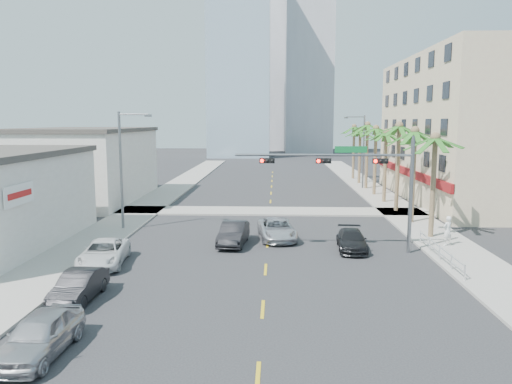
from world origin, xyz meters
TOP-DOWN VIEW (x-y plane):
  - ground at (0.00, 0.00)m, footprint 260.00×260.00m
  - sidewalk_right at (12.00, 20.00)m, footprint 4.00×120.00m
  - sidewalk_left at (-12.00, 20.00)m, footprint 4.00×120.00m
  - sidewalk_cross at (0.00, 22.00)m, footprint 80.00×4.00m
  - building_right at (21.99, 30.00)m, footprint 15.25×28.00m
  - building_left_far at (-19.50, 28.00)m, footprint 11.00×18.00m
  - tower_far_left at (-8.00, 95.00)m, footprint 14.00×14.00m
  - tower_far_right at (9.00, 110.00)m, footprint 12.00×12.00m
  - tower_far_center at (-3.00, 125.00)m, footprint 16.00×16.00m
  - traffic_signal_mast at (5.78, 7.95)m, footprint 11.12×0.54m
  - palm_tree_0 at (11.60, 12.00)m, footprint 4.80×4.80m
  - palm_tree_1 at (11.60, 17.20)m, footprint 4.80×4.80m
  - palm_tree_2 at (11.60, 22.40)m, footprint 4.80×4.80m
  - palm_tree_3 at (11.60, 27.60)m, footprint 4.80×4.80m
  - palm_tree_4 at (11.60, 32.80)m, footprint 4.80×4.80m
  - palm_tree_5 at (11.60, 38.00)m, footprint 4.80×4.80m
  - palm_tree_6 at (11.60, 43.20)m, footprint 4.80×4.80m
  - palm_tree_7 at (11.60, 48.40)m, footprint 4.80×4.80m
  - streetlight_left at (-11.00, 14.00)m, footprint 2.55×0.25m
  - streetlight_right at (11.00, 38.00)m, footprint 2.55×0.25m
  - guardrail at (10.30, 6.00)m, footprint 0.08×8.08m
  - car_parked_near at (-7.80, -6.70)m, footprint 1.94×4.55m
  - car_parked_mid at (-8.58, -1.23)m, footprint 1.54×4.21m
  - car_parked_far at (-9.40, 4.53)m, footprint 2.97×5.37m
  - car_lane_left at (-2.29, 9.67)m, footprint 1.97×4.74m
  - car_lane_center at (0.65, 11.33)m, footprint 3.01×5.45m
  - car_lane_right at (5.49, 8.54)m, footprint 2.04×4.52m
  - pedestrian at (11.87, 9.41)m, footprint 0.86×0.77m

SIDE VIEW (x-z plane):
  - ground at x=0.00m, z-range 0.00..0.00m
  - sidewalk_right at x=12.00m, z-range 0.00..0.15m
  - sidewalk_left at x=-12.00m, z-range 0.00..0.15m
  - sidewalk_cross at x=0.00m, z-range 0.00..0.15m
  - car_lane_right at x=5.49m, z-range 0.00..1.29m
  - guardrail at x=10.30m, z-range 0.17..1.17m
  - car_parked_mid at x=-8.58m, z-range 0.00..1.38m
  - car_parked_far at x=-9.40m, z-range 0.00..1.42m
  - car_lane_center at x=0.65m, z-range 0.00..1.44m
  - car_lane_left at x=-2.29m, z-range 0.00..1.53m
  - car_parked_near at x=-7.80m, z-range 0.00..1.53m
  - pedestrian at x=11.87m, z-range 0.15..2.11m
  - building_left_far at x=-19.50m, z-range 0.00..7.20m
  - streetlight_left at x=-11.00m, z-range 0.56..9.56m
  - streetlight_right at x=11.00m, z-range 0.56..9.56m
  - traffic_signal_mast at x=5.78m, z-range 1.46..8.66m
  - palm_tree_0 at x=11.60m, z-range 3.18..10.98m
  - palm_tree_3 at x=11.60m, z-range 3.18..10.98m
  - palm_tree_6 at x=11.60m, z-range 3.18..10.98m
  - palm_tree_1 at x=11.60m, z-range 3.35..11.51m
  - palm_tree_4 at x=11.60m, z-range 3.35..11.51m
  - palm_tree_7 at x=11.60m, z-range 3.35..11.51m
  - building_right at x=21.99m, z-range 0.00..15.00m
  - palm_tree_2 at x=11.60m, z-range 3.52..12.04m
  - palm_tree_5 at x=11.60m, z-range 3.52..12.04m
  - tower_far_center at x=-3.00m, z-range 0.00..42.00m
  - tower_far_left at x=-8.00m, z-range 0.00..48.00m
  - tower_far_right at x=9.00m, z-range 0.00..60.00m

